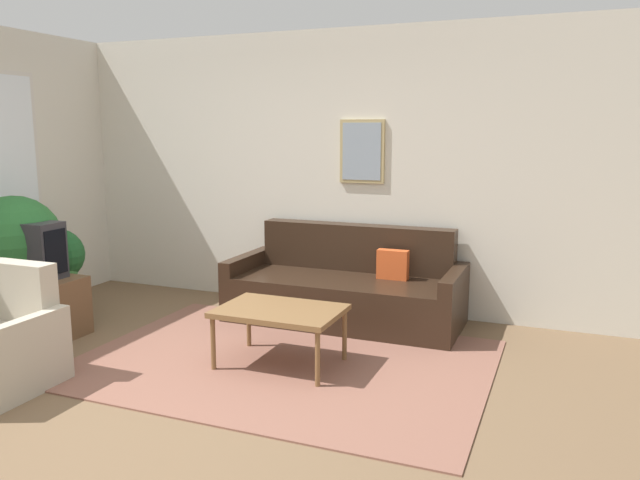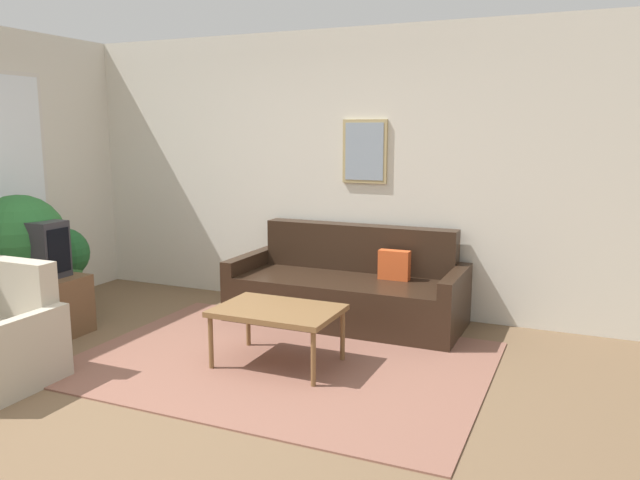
{
  "view_description": "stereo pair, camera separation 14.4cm",
  "coord_description": "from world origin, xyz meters",
  "px_view_note": "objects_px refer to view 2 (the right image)",
  "views": [
    {
      "loc": [
        2.44,
        -3.1,
        1.75
      ],
      "look_at": [
        0.53,
        1.62,
        0.85
      ],
      "focal_mm": 35.0,
      "sensor_mm": 36.0,
      "label": 1
    },
    {
      "loc": [
        2.57,
        -3.05,
        1.75
      ],
      "look_at": [
        0.53,
        1.62,
        0.85
      ],
      "focal_mm": 35.0,
      "sensor_mm": 36.0,
      "label": 2
    }
  ],
  "objects_px": {
    "couch": "(348,290)",
    "coffee_table": "(278,313)",
    "tv": "(35,248)",
    "potted_plant_tall": "(20,241)"
  },
  "relations": [
    {
      "from": "coffee_table",
      "to": "potted_plant_tall",
      "type": "distance_m",
      "value": 2.54
    },
    {
      "from": "couch",
      "to": "coffee_table",
      "type": "xyz_separation_m",
      "value": [
        -0.08,
        -1.26,
        0.11
      ]
    },
    {
      "from": "tv",
      "to": "potted_plant_tall",
      "type": "height_order",
      "value": "potted_plant_tall"
    },
    {
      "from": "coffee_table",
      "to": "tv",
      "type": "height_order",
      "value": "tv"
    },
    {
      "from": "potted_plant_tall",
      "to": "coffee_table",
      "type": "bearing_deg",
      "value": 1.82
    },
    {
      "from": "couch",
      "to": "tv",
      "type": "height_order",
      "value": "tv"
    },
    {
      "from": "coffee_table",
      "to": "tv",
      "type": "xyz_separation_m",
      "value": [
        -2.27,
        -0.13,
        0.34
      ]
    },
    {
      "from": "coffee_table",
      "to": "potted_plant_tall",
      "type": "relative_size",
      "value": 0.76
    },
    {
      "from": "couch",
      "to": "tv",
      "type": "bearing_deg",
      "value": -149.33
    },
    {
      "from": "couch",
      "to": "tv",
      "type": "xyz_separation_m",
      "value": [
        -2.35,
        -1.39,
        0.46
      ]
    }
  ]
}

